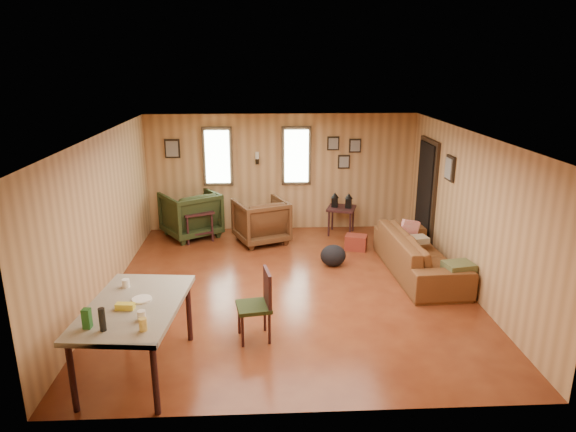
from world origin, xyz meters
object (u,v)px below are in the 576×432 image
end_table (197,220)px  dining_table (134,311)px  recliner_brown (261,219)px  side_table (342,206)px  recliner_green (191,212)px  sofa (420,247)px

end_table → dining_table: 4.53m
recliner_brown → end_table: recliner_brown is taller
side_table → dining_table: bearing=-122.5°
end_table → dining_table: (-0.13, -4.52, 0.35)m
side_table → recliner_green: bearing=179.8°
end_table → recliner_green: bearing=120.0°
dining_table → side_table: bearing=63.1°
end_table → side_table: 2.91m
end_table → dining_table: size_ratio=0.43×
side_table → dining_table: (-3.03, -4.76, 0.18)m
sofa → end_table: size_ratio=3.16×
recliner_green → end_table: recliner_green is taller
sofa → side_table: 2.34m
recliner_green → side_table: size_ratio=1.17×
recliner_green → end_table: (0.14, -0.25, -0.09)m
recliner_brown → end_table: size_ratio=1.26×
sofa → end_table: sofa is taller
end_table → side_table: side_table is taller
recliner_green → side_table: recliner_green is taller
recliner_brown → side_table: 1.69m
recliner_brown → side_table: (1.63, 0.42, 0.12)m
recliner_brown → recliner_green: bearing=-38.9°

